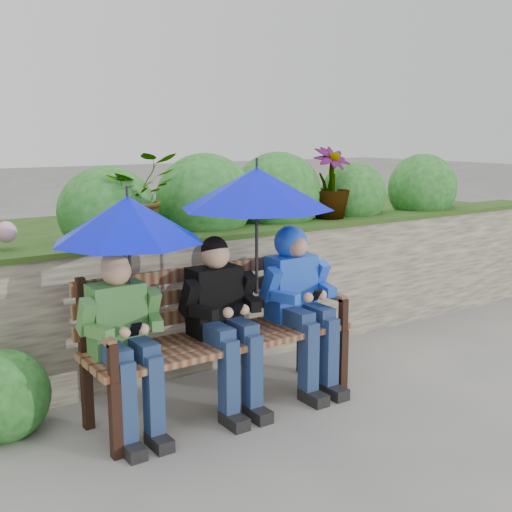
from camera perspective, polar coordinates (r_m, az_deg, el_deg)
ground at (r=4.61m, az=0.72°, el=-11.86°), size 60.00×60.00×0.00m
garden_backdrop at (r=5.77m, az=-8.87°, el=-1.25°), size 8.00×2.88×1.70m
park_bench at (r=4.23m, az=-3.57°, el=-6.29°), size 1.79×0.52×0.94m
boy_left at (r=3.84m, az=-11.67°, el=-6.83°), size 0.48×0.55×1.11m
boy_middle at (r=4.13m, az=-2.99°, el=-5.21°), size 0.50×0.57×1.14m
boy_right at (r=4.47m, az=3.83°, el=-3.29°), size 0.50×0.61×1.15m
umbrella_left at (r=3.76m, az=-11.31°, el=3.21°), size 0.89×0.89×0.78m
umbrella_right at (r=4.18m, az=0.06°, el=6.03°), size 1.02×1.02×0.90m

